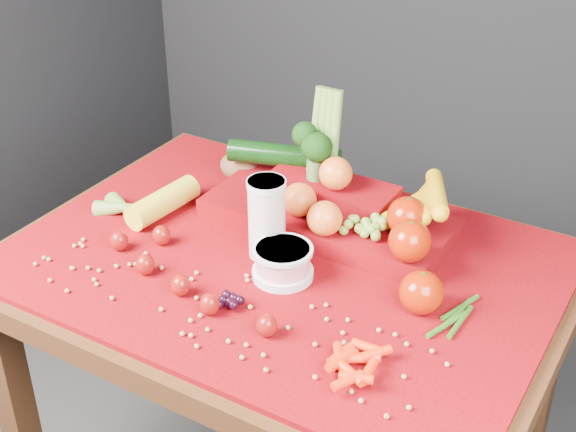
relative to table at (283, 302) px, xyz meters
The scene contains 12 objects.
table is the anchor object (origin of this frame).
red_cloth 0.10m from the table, ahead, with size 1.05×0.75×0.01m, color maroon.
milk_glass 0.20m from the table, behind, with size 0.08×0.08×0.17m.
yogurt_bowl 0.15m from the table, 59.21° to the right, with size 0.12×0.12×0.06m.
strawberry_scatter 0.25m from the table, 126.16° to the right, with size 0.44×0.18×0.05m.
dark_grape_cluster 0.22m from the table, 90.98° to the right, with size 0.06×0.05×0.03m, color black, non-canonical shape.
soybean_scatter 0.23m from the table, 90.00° to the right, with size 0.84×0.24×0.01m, color #A87E48, non-canonical shape.
corn_ear 0.38m from the table, behind, with size 0.20×0.24×0.06m.
potato 0.38m from the table, 137.71° to the left, with size 0.10×0.07×0.07m, color brown.
baby_carrot_pile 0.37m from the table, 39.94° to the right, with size 0.17×0.17×0.03m, color red, non-canonical shape.
green_bean_pile 0.39m from the table, ahead, with size 0.14×0.12×0.01m, color #295A14, non-canonical shape.
produce_mound 0.23m from the table, 72.35° to the left, with size 0.61×0.36×0.27m.
Camera 1 is at (0.69, -1.14, 1.64)m, focal length 50.00 mm.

